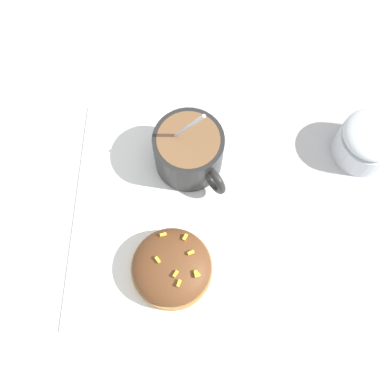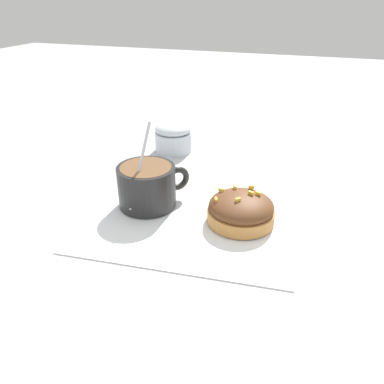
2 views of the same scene
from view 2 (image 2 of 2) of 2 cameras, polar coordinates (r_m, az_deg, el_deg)
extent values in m
plane|color=#B2B2B7|center=(0.52, 0.01, -3.34)|extent=(3.00, 3.00, 0.00)
cube|color=white|center=(0.52, 0.01, -3.20)|extent=(0.30, 0.27, 0.00)
cylinder|color=black|center=(0.52, -6.78, 1.02)|extent=(0.08, 0.08, 0.06)
cylinder|color=brown|center=(0.51, -6.94, 3.41)|extent=(0.07, 0.07, 0.01)
torus|color=black|center=(0.54, -2.25, 2.06)|extent=(0.03, 0.03, 0.04)
ellipsoid|color=silver|center=(0.55, -5.41, 0.13)|extent=(0.02, 0.03, 0.01)
cylinder|color=silver|center=(0.50, -7.92, 3.93)|extent=(0.01, 0.06, 0.11)
cylinder|color=#C18442|center=(0.50, 7.53, -3.24)|extent=(0.09, 0.09, 0.02)
ellipsoid|color=brown|center=(0.49, 7.63, -1.84)|extent=(0.08, 0.08, 0.03)
cube|color=yellow|center=(0.50, 6.52, 0.78)|extent=(0.01, 0.01, 0.00)
cube|color=yellow|center=(0.49, 10.06, -0.21)|extent=(0.01, 0.00, 0.00)
cube|color=yellow|center=(0.48, 3.69, -1.14)|extent=(0.01, 0.01, 0.00)
cube|color=yellow|center=(0.50, 9.06, 0.74)|extent=(0.01, 0.01, 0.00)
cube|color=yellow|center=(0.48, 8.96, -0.15)|extent=(0.01, 0.01, 0.00)
cube|color=yellow|center=(0.50, 9.01, 0.79)|extent=(0.01, 0.01, 0.00)
cube|color=yellow|center=(0.47, 7.02, -1.18)|extent=(0.01, 0.01, 0.00)
cube|color=yellow|center=(0.50, 4.44, 0.32)|extent=(0.01, 0.01, 0.00)
cylinder|color=silver|center=(0.72, -2.84, 7.67)|extent=(0.07, 0.07, 0.04)
ellipsoid|color=silver|center=(0.71, -2.89, 9.63)|extent=(0.07, 0.07, 0.02)
camera|label=1|loc=(0.50, 30.75, 52.90)|focal=42.00mm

